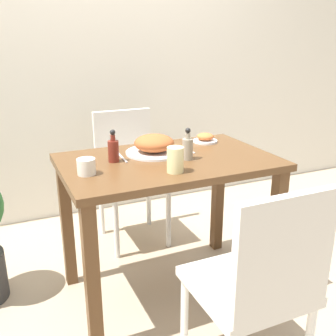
{
  "coord_description": "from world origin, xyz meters",
  "views": [
    {
      "loc": [
        -0.77,
        -1.72,
        1.36
      ],
      "look_at": [
        0.0,
        0.0,
        0.72
      ],
      "focal_mm": 42.0,
      "sensor_mm": 36.0,
      "label": 1
    }
  ],
  "objects_px": {
    "chair_far": "(129,169)",
    "condiment_bottle": "(113,150)",
    "food_plate": "(154,145)",
    "side_plate": "(205,138)",
    "juice_glass": "(175,160)",
    "drink_cup": "(86,167)",
    "chair_near": "(260,281)",
    "sauce_bottle": "(188,147)"
  },
  "relations": [
    {
      "from": "chair_far",
      "to": "condiment_bottle",
      "type": "bearing_deg",
      "value": -114.04
    },
    {
      "from": "chair_far",
      "to": "chair_near",
      "type": "bearing_deg",
      "value": -88.7
    },
    {
      "from": "food_plate",
      "to": "juice_glass",
      "type": "bearing_deg",
      "value": -94.72
    },
    {
      "from": "side_plate",
      "to": "drink_cup",
      "type": "relative_size",
      "value": 1.72
    },
    {
      "from": "food_plate",
      "to": "condiment_bottle",
      "type": "relative_size",
      "value": 1.85
    },
    {
      "from": "chair_near",
      "to": "chair_far",
      "type": "distance_m",
      "value": 1.42
    },
    {
      "from": "sauce_bottle",
      "to": "condiment_bottle",
      "type": "height_order",
      "value": "same"
    },
    {
      "from": "condiment_bottle",
      "to": "drink_cup",
      "type": "bearing_deg",
      "value": -141.4
    },
    {
      "from": "drink_cup",
      "to": "chair_near",
      "type": "bearing_deg",
      "value": -53.91
    },
    {
      "from": "sauce_bottle",
      "to": "condiment_bottle",
      "type": "bearing_deg",
      "value": 161.79
    },
    {
      "from": "drink_cup",
      "to": "juice_glass",
      "type": "relative_size",
      "value": 0.7
    },
    {
      "from": "juice_glass",
      "to": "condiment_bottle",
      "type": "relative_size",
      "value": 0.73
    },
    {
      "from": "sauce_bottle",
      "to": "chair_near",
      "type": "bearing_deg",
      "value": -92.83
    },
    {
      "from": "juice_glass",
      "to": "side_plate",
      "type": "bearing_deg",
      "value": 46.8
    },
    {
      "from": "chair_near",
      "to": "side_plate",
      "type": "xyz_separation_m",
      "value": [
        0.28,
        0.93,
        0.3
      ]
    },
    {
      "from": "juice_glass",
      "to": "sauce_bottle",
      "type": "relative_size",
      "value": 0.73
    },
    {
      "from": "food_plate",
      "to": "sauce_bottle",
      "type": "bearing_deg",
      "value": -55.73
    },
    {
      "from": "drink_cup",
      "to": "sauce_bottle",
      "type": "relative_size",
      "value": 0.51
    },
    {
      "from": "chair_near",
      "to": "food_plate",
      "type": "distance_m",
      "value": 0.9
    },
    {
      "from": "food_plate",
      "to": "condiment_bottle",
      "type": "bearing_deg",
      "value": -167.92
    },
    {
      "from": "sauce_bottle",
      "to": "condiment_bottle",
      "type": "distance_m",
      "value": 0.37
    },
    {
      "from": "sauce_bottle",
      "to": "food_plate",
      "type": "bearing_deg",
      "value": 124.27
    },
    {
      "from": "food_plate",
      "to": "side_plate",
      "type": "xyz_separation_m",
      "value": [
        0.36,
        0.09,
        -0.02
      ]
    },
    {
      "from": "side_plate",
      "to": "juice_glass",
      "type": "distance_m",
      "value": 0.56
    },
    {
      "from": "side_plate",
      "to": "condiment_bottle",
      "type": "distance_m",
      "value": 0.61
    },
    {
      "from": "drink_cup",
      "to": "condiment_bottle",
      "type": "height_order",
      "value": "condiment_bottle"
    },
    {
      "from": "chair_far",
      "to": "side_plate",
      "type": "relative_size",
      "value": 6.25
    },
    {
      "from": "food_plate",
      "to": "drink_cup",
      "type": "distance_m",
      "value": 0.44
    },
    {
      "from": "chair_near",
      "to": "condiment_bottle",
      "type": "height_order",
      "value": "condiment_bottle"
    },
    {
      "from": "side_plate",
      "to": "condiment_bottle",
      "type": "xyz_separation_m",
      "value": [
        -0.59,
        -0.14,
        0.04
      ]
    },
    {
      "from": "chair_far",
      "to": "food_plate",
      "type": "height_order",
      "value": "chair_far"
    },
    {
      "from": "chair_far",
      "to": "condiment_bottle",
      "type": "distance_m",
      "value": 0.77
    },
    {
      "from": "condiment_bottle",
      "to": "side_plate",
      "type": "bearing_deg",
      "value": 13.7
    },
    {
      "from": "side_plate",
      "to": "sauce_bottle",
      "type": "bearing_deg",
      "value": -133.51
    },
    {
      "from": "side_plate",
      "to": "condiment_bottle",
      "type": "height_order",
      "value": "condiment_bottle"
    },
    {
      "from": "chair_near",
      "to": "condiment_bottle",
      "type": "xyz_separation_m",
      "value": [
        -0.31,
        0.79,
        0.34
      ]
    },
    {
      "from": "food_plate",
      "to": "sauce_bottle",
      "type": "distance_m",
      "value": 0.2
    },
    {
      "from": "chair_near",
      "to": "drink_cup",
      "type": "height_order",
      "value": "chair_near"
    },
    {
      "from": "drink_cup",
      "to": "food_plate",
      "type": "bearing_deg",
      "value": 24.45
    },
    {
      "from": "juice_glass",
      "to": "drink_cup",
      "type": "bearing_deg",
      "value": 160.45
    },
    {
      "from": "chair_near",
      "to": "chair_far",
      "type": "xyz_separation_m",
      "value": [
        -0.03,
        1.42,
        0.0
      ]
    },
    {
      "from": "chair_near",
      "to": "chair_far",
      "type": "bearing_deg",
      "value": -88.7
    }
  ]
}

